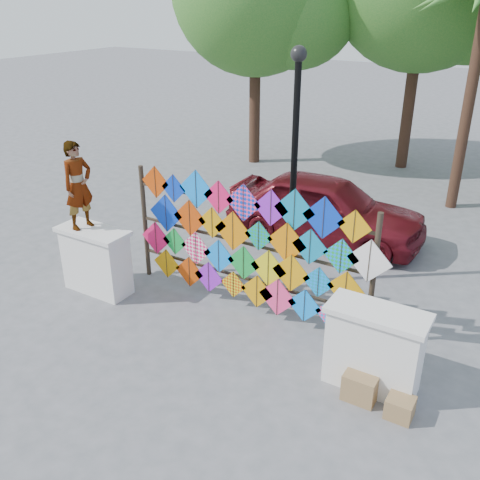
# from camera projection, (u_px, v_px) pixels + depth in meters

# --- Properties ---
(ground) EXTENTS (80.00, 80.00, 0.00)m
(ground) POSITION_uv_depth(u_px,v_px,m) (222.00, 325.00, 9.26)
(ground) COLOR gray
(ground) RESTS_ON ground
(parapet_left) EXTENTS (1.40, 0.65, 1.28)m
(parapet_left) POSITION_uv_depth(u_px,v_px,m) (96.00, 260.00, 10.10)
(parapet_left) COLOR silver
(parapet_left) RESTS_ON ground
(parapet_right) EXTENTS (1.40, 0.65, 1.28)m
(parapet_right) POSITION_uv_depth(u_px,v_px,m) (374.00, 349.00, 7.57)
(parapet_right) COLOR silver
(parapet_right) RESTS_ON ground
(kite_rack) EXTENTS (4.94, 0.24, 2.45)m
(kite_rack) POSITION_uv_depth(u_px,v_px,m) (248.00, 246.00, 9.26)
(kite_rack) COLOR #2E241A
(kite_rack) RESTS_ON ground
(vendor_woman) EXTENTS (0.45, 0.63, 1.63)m
(vendor_woman) POSITION_uv_depth(u_px,v_px,m) (78.00, 185.00, 9.60)
(vendor_woman) COLOR #99999E
(vendor_woman) RESTS_ON parapet_left
(sedan) EXTENTS (4.59, 2.00, 1.54)m
(sedan) POSITION_uv_depth(u_px,v_px,m) (326.00, 208.00, 12.22)
(sedan) COLOR maroon
(sedan) RESTS_ON ground
(lamppost) EXTENTS (0.28, 0.28, 4.46)m
(lamppost) POSITION_uv_depth(u_px,v_px,m) (295.00, 150.00, 9.55)
(lamppost) COLOR black
(lamppost) RESTS_ON ground
(cardboard_box_near) EXTENTS (0.46, 0.41, 0.41)m
(cardboard_box_near) POSITION_uv_depth(u_px,v_px,m) (361.00, 385.00, 7.52)
(cardboard_box_near) COLOR olive
(cardboard_box_near) RESTS_ON ground
(cardboard_box_far) EXTENTS (0.36, 0.33, 0.30)m
(cardboard_box_far) POSITION_uv_depth(u_px,v_px,m) (400.00, 408.00, 7.20)
(cardboard_box_far) COLOR olive
(cardboard_box_far) RESTS_ON ground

